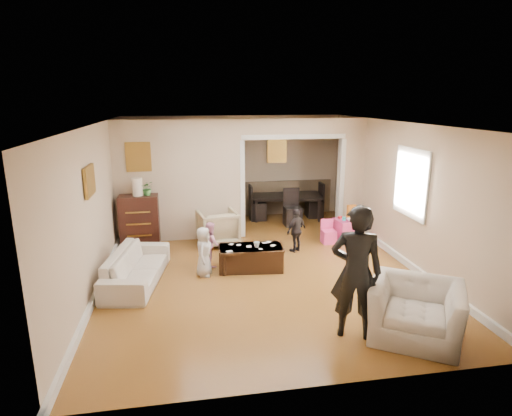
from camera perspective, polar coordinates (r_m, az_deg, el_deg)
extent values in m
plane|color=#A6732A|center=(7.99, 0.24, -7.67)|extent=(7.00, 7.00, 0.00)
cube|color=#C3AD8F|center=(9.24, -10.15, 3.60)|extent=(2.75, 0.18, 2.60)
cube|color=#C3AD8F|center=(9.97, 12.60, 4.28)|extent=(0.55, 0.18, 2.60)
cube|color=#C3AD8F|center=(9.41, 5.06, 10.87)|extent=(2.22, 0.18, 0.35)
cube|color=white|center=(8.10, 20.20, 3.19)|extent=(0.03, 0.95, 1.10)
cube|color=brown|center=(9.10, -15.53, 6.64)|extent=(0.45, 0.03, 0.55)
cube|color=brown|center=(6.94, -21.48, 3.41)|extent=(0.03, 0.55, 0.40)
cube|color=brown|center=(11.06, 2.82, 7.69)|extent=(0.45, 0.03, 0.55)
imported|color=beige|center=(7.46, -15.75, -7.60)|extent=(1.05, 2.00, 0.56)
imported|color=tan|center=(9.01, -5.17, -2.64)|extent=(0.91, 0.93, 0.74)
imported|color=beige|center=(5.98, 20.64, -12.83)|extent=(1.48, 1.43, 0.73)
cube|color=black|center=(9.15, -15.38, -1.69)|extent=(0.79, 0.44, 1.09)
cylinder|color=#FDE7CE|center=(8.98, -15.68, 2.74)|extent=(0.22, 0.22, 0.36)
imported|color=#357232|center=(8.97, -14.40, 2.61)|extent=(0.27, 0.23, 0.30)
cube|color=#331F10|center=(7.74, -0.71, -6.71)|extent=(1.19, 0.69, 0.43)
imported|color=silver|center=(7.62, 0.09, -4.96)|extent=(0.12, 0.12, 0.10)
cube|color=#D6387C|center=(9.46, 12.12, -2.91)|extent=(0.54, 0.54, 0.47)
cube|color=gold|center=(9.49, 12.70, -0.47)|extent=(0.21, 0.09, 0.30)
cylinder|color=#23B2AC|center=(9.30, 11.75, -1.42)|extent=(0.08, 0.08, 0.08)
cube|color=red|center=(9.45, 11.27, -1.24)|extent=(0.10, 0.09, 0.05)
imported|color=silver|center=(9.30, 12.77, -1.57)|extent=(0.24, 0.24, 0.05)
imported|color=black|center=(10.95, 4.10, 0.18)|extent=(1.87, 1.21, 0.62)
imported|color=black|center=(5.56, 13.30, -8.42)|extent=(0.76, 0.64, 1.78)
imported|color=silver|center=(7.45, -7.04, -5.84)|extent=(0.39, 0.49, 0.88)
imported|color=pink|center=(7.88, -6.11, -4.82)|extent=(0.40, 0.47, 0.83)
imported|color=black|center=(8.57, 5.45, -2.99)|extent=(0.56, 0.47, 0.89)
cube|color=white|center=(7.73, 2.30, -5.07)|extent=(0.12, 0.12, 0.00)
cube|color=white|center=(7.91, 1.65, -4.59)|extent=(0.12, 0.13, 0.00)
cube|color=white|center=(7.81, -3.35, -4.87)|extent=(0.11, 0.11, 0.00)
cube|color=white|center=(7.45, -3.61, -5.84)|extent=(0.12, 0.10, 0.00)
cube|color=white|center=(7.86, 1.14, -4.71)|extent=(0.09, 0.08, 0.00)
cube|color=white|center=(7.68, -0.96, -5.19)|extent=(0.09, 0.11, 0.00)
cube|color=white|center=(7.75, -2.32, -5.00)|extent=(0.09, 0.10, 0.00)
cube|color=white|center=(7.55, 0.62, -5.53)|extent=(0.07, 0.08, 0.00)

